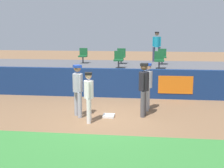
{
  "coord_description": "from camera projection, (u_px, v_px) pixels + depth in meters",
  "views": [
    {
      "loc": [
        1.55,
        -9.93,
        3.12
      ],
      "look_at": [
        0.21,
        1.19,
        1.0
      ],
      "focal_mm": 47.92,
      "sensor_mm": 36.0,
      "label": 1
    }
  ],
  "objects": [
    {
      "name": "seat_back_right",
      "position": [
        162.0,
        56.0,
        16.21
      ],
      "size": [
        0.45,
        0.44,
        0.84
      ],
      "color": "#4C4C51",
      "rests_on": "bleacher_platform"
    },
    {
      "name": "player_fielder_home",
      "position": [
        89.0,
        94.0,
        9.87
      ],
      "size": [
        0.36,
        0.55,
        1.68
      ],
      "rotation": [
        0.0,
        0.0,
        -1.44
      ],
      "color": "white",
      "rests_on": "ground_plane"
    },
    {
      "name": "grass_foreground_strip",
      "position": [
        84.0,
        154.0,
        7.49
      ],
      "size": [
        18.0,
        2.8,
        0.01
      ],
      "primitive_type": "cube",
      "color": "#388438",
      "rests_on": "ground_plane"
    },
    {
      "name": "first_base",
      "position": [
        109.0,
        116.0,
        10.6
      ],
      "size": [
        0.4,
        0.4,
        0.08
      ],
      "primitive_type": "cube",
      "color": "white",
      "rests_on": "ground_plane"
    },
    {
      "name": "field_wall",
      "position": [
        113.0,
        83.0,
        13.49
      ],
      "size": [
        18.0,
        0.26,
        1.31
      ],
      "color": "navy",
      "rests_on": "ground_plane"
    },
    {
      "name": "bleacher_platform",
      "position": [
        118.0,
        76.0,
        16.02
      ],
      "size": [
        18.0,
        4.8,
        1.15
      ],
      "primitive_type": "cube",
      "color": "#59595E",
      "rests_on": "ground_plane"
    },
    {
      "name": "spectator_hooded",
      "position": [
        157.0,
        44.0,
        17.33
      ],
      "size": [
        0.48,
        0.36,
        1.73
      ],
      "rotation": [
        0.0,
        0.0,
        3.06
      ],
      "color": "#33384C",
      "rests_on": "bleacher_platform"
    },
    {
      "name": "seat_back_center",
      "position": [
        121.0,
        55.0,
        16.47
      ],
      "size": [
        0.46,
        0.44,
        0.84
      ],
      "color": "#4C4C51",
      "rests_on": "bleacher_platform"
    },
    {
      "name": "player_umpire",
      "position": [
        144.0,
        86.0,
        10.53
      ],
      "size": [
        0.4,
        0.53,
        1.9
      ],
      "rotation": [
        0.0,
        0.0,
        -1.7
      ],
      "color": "#4C4C51",
      "rests_on": "ground_plane"
    },
    {
      "name": "ground_plane",
      "position": [
        102.0,
        118.0,
        10.44
      ],
      "size": [
        60.0,
        60.0,
        0.0
      ],
      "primitive_type": "plane",
      "color": "#846042"
    },
    {
      "name": "seat_front_center",
      "position": [
        119.0,
        59.0,
        14.71
      ],
      "size": [
        0.46,
        0.44,
        0.84
      ],
      "color": "#4C4C51",
      "rests_on": "bleacher_platform"
    },
    {
      "name": "seat_back_left",
      "position": [
        83.0,
        55.0,
        16.72
      ],
      "size": [
        0.45,
        0.44,
        0.84
      ],
      "color": "#4C4C51",
      "rests_on": "bleacher_platform"
    },
    {
      "name": "player_runner_visitor",
      "position": [
        78.0,
        87.0,
        10.46
      ],
      "size": [
        0.49,
        0.49,
        1.84
      ],
      "rotation": [
        0.0,
        0.0,
        -0.96
      ],
      "color": "#9EA3AD",
      "rests_on": "ground_plane"
    },
    {
      "name": "player_coach_visitor",
      "position": [
        148.0,
        83.0,
        11.31
      ],
      "size": [
        0.37,
        0.5,
        1.8
      ],
      "rotation": [
        0.0,
        0.0,
        -1.68
      ],
      "color": "#9EA3AD",
      "rests_on": "ground_plane"
    },
    {
      "name": "seat_front_right",
      "position": [
        159.0,
        59.0,
        14.48
      ],
      "size": [
        0.46,
        0.44,
        0.84
      ],
      "color": "#4C4C51",
      "rests_on": "bleacher_platform"
    }
  ]
}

